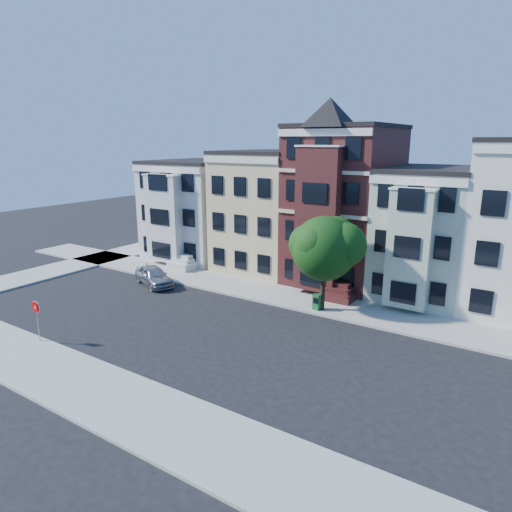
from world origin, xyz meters
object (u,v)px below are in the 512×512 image
Objects in this scene: newspaper_box at (317,302)px; stop_sign at (37,318)px; street_tree at (324,253)px; fire_hydrant at (147,268)px; parked_car at (154,276)px.

newspaper_box is 17.01m from stop_sign.
fire_hydrant is (-16.48, -0.10, -3.56)m from street_tree.
fire_hydrant is 0.24× the size of stop_sign.
street_tree is 7.31× the size of newspaper_box.
fire_hydrant is 14.20m from stop_sign.
stop_sign is (2.37, -11.17, 0.73)m from parked_car.
stop_sign is at bearing -130.23° from street_tree.
fire_hydrant is (-2.90, 1.98, -0.28)m from parked_car.
parked_car reaches higher than fire_hydrant.
newspaper_box is (-0.27, -0.25, -3.35)m from street_tree.
street_tree is 3.37m from newspaper_box.
parked_car is 11.44m from stop_sign.
parked_car is 13.43m from newspaper_box.
parked_car reaches higher than newspaper_box.
street_tree is at bearing -59.80° from parked_car.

